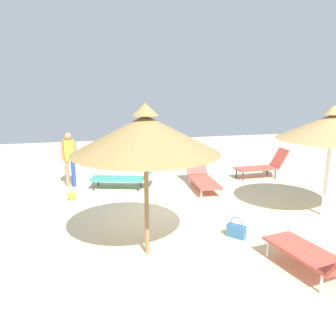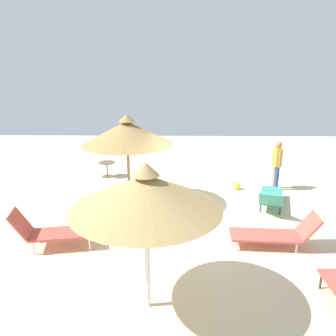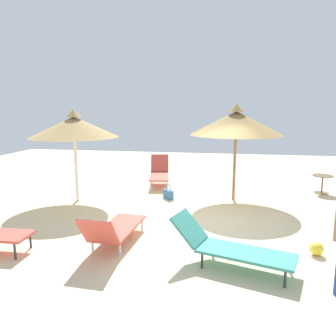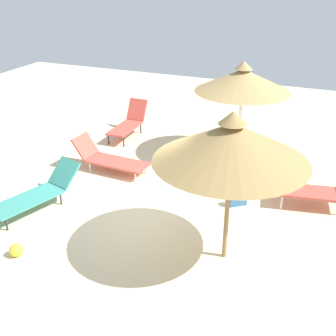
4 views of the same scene
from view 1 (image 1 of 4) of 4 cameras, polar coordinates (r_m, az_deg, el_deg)
ground at (r=8.89m, az=-0.20°, el=-7.50°), size 24.00×24.00×0.10m
parasol_umbrella_back at (r=8.96m, az=25.49°, el=6.17°), size 2.53×2.53×2.70m
parasol_umbrella_front at (r=6.12m, az=-3.74°, el=5.58°), size 2.68×2.68×2.85m
lounge_chair_edge at (r=6.35m, az=23.67°, el=-12.85°), size 0.97×1.95×0.98m
lounge_chair_near_right at (r=12.36m, az=15.51°, el=0.45°), size 1.82×0.63×0.99m
lounge_chair_center at (r=10.74m, az=-6.79°, el=-1.43°), size 2.23×1.27×0.84m
lounge_chair_far_right at (r=10.78m, az=5.63°, el=-1.49°), size 0.79×2.05×0.84m
person_standing_far_left at (r=11.15m, az=-16.03°, el=1.94°), size 0.47×0.26×1.73m
handbag at (r=7.53m, az=11.23°, el=-10.09°), size 0.37×0.41×0.47m
beach_ball at (r=10.05m, az=-15.62°, el=-4.41°), size 0.26×0.26×0.26m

